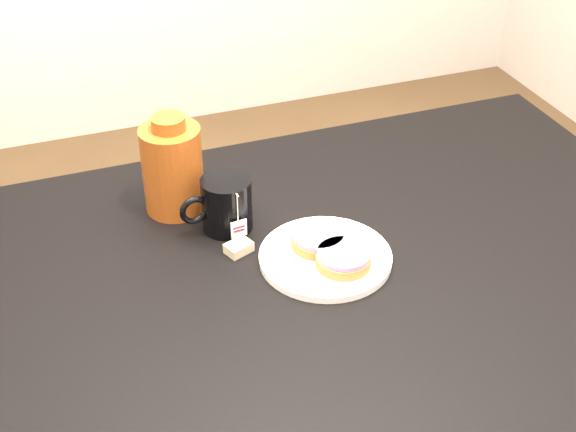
{
  "coord_description": "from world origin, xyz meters",
  "views": [
    {
      "loc": [
        -0.41,
        -0.98,
        1.6
      ],
      "look_at": [
        -0.02,
        0.08,
        0.81
      ],
      "focal_mm": 50.0,
      "sensor_mm": 36.0,
      "label": 1
    }
  ],
  "objects": [
    {
      "name": "table",
      "position": [
        0.0,
        0.0,
        0.67
      ],
      "size": [
        1.4,
        0.9,
        0.75
      ],
      "color": "black",
      "rests_on": "ground_plane"
    },
    {
      "name": "plate",
      "position": [
        0.03,
        0.01,
        0.76
      ],
      "size": [
        0.23,
        0.23,
        0.02
      ],
      "color": "white",
      "rests_on": "table"
    },
    {
      "name": "bagel_back",
      "position": [
        0.02,
        0.04,
        0.78
      ],
      "size": [
        0.13,
        0.13,
        0.03
      ],
      "color": "brown",
      "rests_on": "plate"
    },
    {
      "name": "bagel_front",
      "position": [
        0.04,
        -0.02,
        0.78
      ],
      "size": [
        0.1,
        0.1,
        0.03
      ],
      "color": "brown",
      "rests_on": "plate"
    },
    {
      "name": "mug",
      "position": [
        -0.11,
        0.17,
        0.8
      ],
      "size": [
        0.14,
        0.1,
        0.1
      ],
      "rotation": [
        0.0,
        0.0,
        0.11
      ],
      "color": "black",
      "rests_on": "table"
    },
    {
      "name": "teabag_pouch",
      "position": [
        -0.11,
        0.09,
        0.76
      ],
      "size": [
        0.05,
        0.05,
        0.02
      ],
      "primitive_type": "cube",
      "rotation": [
        0.0,
        0.0,
        0.37
      ],
      "color": "#C6B793",
      "rests_on": "table"
    },
    {
      "name": "bagel_package",
      "position": [
        -0.18,
        0.26,
        0.84
      ],
      "size": [
        0.13,
        0.13,
        0.19
      ],
      "rotation": [
        0.0,
        0.0,
        -0.17
      ],
      "color": "#6A2A0E",
      "rests_on": "table"
    }
  ]
}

